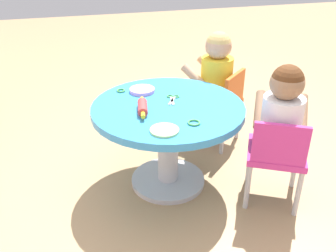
{
  "coord_description": "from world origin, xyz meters",
  "views": [
    {
      "loc": [
        -1.79,
        0.49,
        1.38
      ],
      "look_at": [
        0.0,
        0.0,
        0.39
      ],
      "focal_mm": 40.16,
      "sensor_mm": 36.0,
      "label": 1
    }
  ],
  "objects_px": {
    "seated_child_right": "(216,70)",
    "rolling_pin": "(143,107)",
    "craft_table": "(168,126)",
    "seated_child_left": "(282,113)",
    "child_chair_left": "(276,154)",
    "child_chair_right": "(219,103)",
    "craft_scissors": "(173,98)"
  },
  "relations": [
    {
      "from": "craft_table",
      "to": "seated_child_left",
      "type": "height_order",
      "value": "seated_child_left"
    },
    {
      "from": "child_chair_left",
      "to": "child_chair_right",
      "type": "xyz_separation_m",
      "value": [
        0.69,
        0.04,
        0.0
      ]
    },
    {
      "from": "seated_child_left",
      "to": "seated_child_right",
      "type": "relative_size",
      "value": 1.0
    },
    {
      "from": "rolling_pin",
      "to": "craft_scissors",
      "type": "height_order",
      "value": "rolling_pin"
    },
    {
      "from": "craft_table",
      "to": "child_chair_left",
      "type": "height_order",
      "value": "child_chair_left"
    },
    {
      "from": "craft_table",
      "to": "seated_child_left",
      "type": "xyz_separation_m",
      "value": [
        -0.28,
        -0.53,
        0.15
      ]
    },
    {
      "from": "child_chair_left",
      "to": "seated_child_right",
      "type": "bearing_deg",
      "value": 5.45
    },
    {
      "from": "craft_table",
      "to": "rolling_pin",
      "type": "bearing_deg",
      "value": 105.23
    },
    {
      "from": "child_chair_right",
      "to": "seated_child_right",
      "type": "distance_m",
      "value": 0.23
    },
    {
      "from": "seated_child_right",
      "to": "craft_table",
      "type": "bearing_deg",
      "value": 132.55
    },
    {
      "from": "child_chair_left",
      "to": "rolling_pin",
      "type": "height_order",
      "value": "rolling_pin"
    },
    {
      "from": "child_chair_left",
      "to": "seated_child_right",
      "type": "xyz_separation_m",
      "value": [
        0.72,
        0.07,
        0.23
      ]
    },
    {
      "from": "seated_child_left",
      "to": "rolling_pin",
      "type": "height_order",
      "value": "seated_child_left"
    },
    {
      "from": "child_chair_left",
      "to": "child_chair_right",
      "type": "height_order",
      "value": "same"
    },
    {
      "from": "seated_child_left",
      "to": "child_chair_right",
      "type": "xyz_separation_m",
      "value": [
        0.66,
        0.06,
        -0.23
      ]
    },
    {
      "from": "craft_table",
      "to": "child_chair_left",
      "type": "relative_size",
      "value": 1.57
    },
    {
      "from": "rolling_pin",
      "to": "child_chair_right",
      "type": "bearing_deg",
      "value": -56.01
    },
    {
      "from": "seated_child_left",
      "to": "child_chair_left",
      "type": "bearing_deg",
      "value": 151.55
    },
    {
      "from": "seated_child_left",
      "to": "craft_scissors",
      "type": "bearing_deg",
      "value": 53.5
    },
    {
      "from": "child_chair_left",
      "to": "rolling_pin",
      "type": "relative_size",
      "value": 2.33
    },
    {
      "from": "child_chair_right",
      "to": "rolling_pin",
      "type": "xyz_separation_m",
      "value": [
        -0.42,
        0.62,
        0.23
      ]
    },
    {
      "from": "craft_table",
      "to": "seated_child_left",
      "type": "relative_size",
      "value": 1.65
    },
    {
      "from": "craft_table",
      "to": "child_chair_left",
      "type": "bearing_deg",
      "value": -121.76
    },
    {
      "from": "seated_child_right",
      "to": "rolling_pin",
      "type": "height_order",
      "value": "seated_child_right"
    },
    {
      "from": "seated_child_right",
      "to": "rolling_pin",
      "type": "relative_size",
      "value": 2.22
    },
    {
      "from": "child_chair_left",
      "to": "rolling_pin",
      "type": "xyz_separation_m",
      "value": [
        0.28,
        0.66,
        0.23
      ]
    },
    {
      "from": "child_chair_right",
      "to": "seated_child_right",
      "type": "xyz_separation_m",
      "value": [
        0.03,
        0.03,
        0.23
      ]
    },
    {
      "from": "seated_child_left",
      "to": "rolling_pin",
      "type": "xyz_separation_m",
      "value": [
        0.24,
        0.68,
        0.01
      ]
    },
    {
      "from": "child_chair_right",
      "to": "craft_scissors",
      "type": "bearing_deg",
      "value": 125.54
    },
    {
      "from": "seated_child_right",
      "to": "craft_scissors",
      "type": "height_order",
      "value": "seated_child_right"
    },
    {
      "from": "seated_child_right",
      "to": "rolling_pin",
      "type": "bearing_deg",
      "value": 127.05
    },
    {
      "from": "craft_scissors",
      "to": "seated_child_right",
      "type": "bearing_deg",
      "value": -50.04
    }
  ]
}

